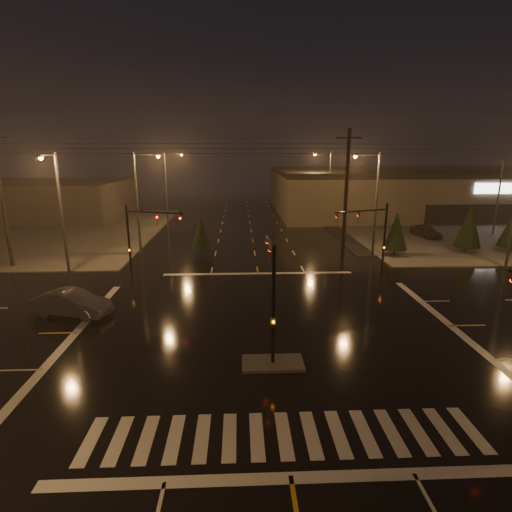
# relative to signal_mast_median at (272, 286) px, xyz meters

# --- Properties ---
(ground) EXTENTS (140.00, 140.00, 0.00)m
(ground) POSITION_rel_signal_mast_median_xyz_m (-0.00, 3.07, -3.75)
(ground) COLOR black
(ground) RESTS_ON ground
(sidewalk_ne) EXTENTS (36.00, 36.00, 0.12)m
(sidewalk_ne) POSITION_rel_signal_mast_median_xyz_m (30.00, 33.07, -3.69)
(sidewalk_ne) COLOR #43403C
(sidewalk_ne) RESTS_ON ground
(sidewalk_nw) EXTENTS (36.00, 36.00, 0.12)m
(sidewalk_nw) POSITION_rel_signal_mast_median_xyz_m (-30.00, 33.07, -3.69)
(sidewalk_nw) COLOR #43403C
(sidewalk_nw) RESTS_ON ground
(median_island) EXTENTS (3.00, 1.60, 0.15)m
(median_island) POSITION_rel_signal_mast_median_xyz_m (-0.00, -0.93, -3.68)
(median_island) COLOR #43403C
(median_island) RESTS_ON ground
(crosswalk) EXTENTS (15.00, 2.60, 0.01)m
(crosswalk) POSITION_rel_signal_mast_median_xyz_m (-0.00, -5.93, -3.75)
(crosswalk) COLOR beige
(crosswalk) RESTS_ON ground
(stop_bar_near) EXTENTS (16.00, 0.50, 0.01)m
(stop_bar_near) POSITION_rel_signal_mast_median_xyz_m (-0.00, -7.93, -3.75)
(stop_bar_near) COLOR beige
(stop_bar_near) RESTS_ON ground
(stop_bar_far) EXTENTS (16.00, 0.50, 0.01)m
(stop_bar_far) POSITION_rel_signal_mast_median_xyz_m (-0.00, 14.07, -3.75)
(stop_bar_far) COLOR beige
(stop_bar_far) RESTS_ON ground
(retail_building) EXTENTS (60.20, 28.30, 7.20)m
(retail_building) POSITION_rel_signal_mast_median_xyz_m (35.00, 49.06, 0.09)
(retail_building) COLOR brown
(retail_building) RESTS_ON ground
(commercial_block) EXTENTS (30.00, 18.00, 5.60)m
(commercial_block) POSITION_rel_signal_mast_median_xyz_m (-35.00, 45.07, -0.95)
(commercial_block) COLOR #433F3B
(commercial_block) RESTS_ON ground
(signal_mast_median) EXTENTS (0.25, 4.59, 6.00)m
(signal_mast_median) POSITION_rel_signal_mast_median_xyz_m (0.00, 0.00, 0.00)
(signal_mast_median) COLOR black
(signal_mast_median) RESTS_ON ground
(signal_mast_ne) EXTENTS (4.84, 1.86, 6.00)m
(signal_mast_ne) POSITION_rel_signal_mast_median_xyz_m (9.50, 13.21, 0.04)
(signal_mast_ne) COLOR black
(signal_mast_ne) RESTS_ON ground
(signal_mast_nw) EXTENTS (4.84, 1.86, 6.00)m
(signal_mast_nw) POSITION_rel_signal_mast_median_xyz_m (-9.50, 13.21, 0.04)
(signal_mast_nw) COLOR black
(signal_mast_nw) RESTS_ON ground
(streetlight_1) EXTENTS (2.77, 0.32, 10.00)m
(streetlight_1) POSITION_rel_signal_mast_median_xyz_m (-11.18, 21.07, 2.05)
(streetlight_1) COLOR #38383A
(streetlight_1) RESTS_ON ground
(streetlight_2) EXTENTS (2.77, 0.32, 10.00)m
(streetlight_2) POSITION_rel_signal_mast_median_xyz_m (-11.18, 37.07, 2.05)
(streetlight_2) COLOR #38383A
(streetlight_2) RESTS_ON ground
(streetlight_3) EXTENTS (2.77, 0.32, 10.00)m
(streetlight_3) POSITION_rel_signal_mast_median_xyz_m (11.18, 19.07, 2.05)
(streetlight_3) COLOR #38383A
(streetlight_3) RESTS_ON ground
(streetlight_4) EXTENTS (2.77, 0.32, 10.00)m
(streetlight_4) POSITION_rel_signal_mast_median_xyz_m (11.18, 39.07, 2.05)
(streetlight_4) COLOR #38383A
(streetlight_4) RESTS_ON ground
(streetlight_5) EXTENTS (0.32, 2.77, 10.00)m
(streetlight_5) POSITION_rel_signal_mast_median_xyz_m (-16.00, 14.26, 2.05)
(streetlight_5) COLOR #38383A
(streetlight_5) RESTS_ON ground
(utility_pole_0) EXTENTS (2.20, 0.32, 12.00)m
(utility_pole_0) POSITION_rel_signal_mast_median_xyz_m (-22.00, 17.07, 2.38)
(utility_pole_0) COLOR black
(utility_pole_0) RESTS_ON ground
(utility_pole_1) EXTENTS (2.20, 0.32, 12.00)m
(utility_pole_1) POSITION_rel_signal_mast_median_xyz_m (8.00, 17.07, 2.38)
(utility_pole_1) COLOR black
(utility_pole_1) RESTS_ON ground
(conifer_0) EXTENTS (2.36, 2.36, 4.38)m
(conifer_0) POSITION_rel_signal_mast_median_xyz_m (13.77, 19.36, -1.21)
(conifer_0) COLOR black
(conifer_0) RESTS_ON ground
(conifer_1) EXTENTS (2.63, 2.63, 4.81)m
(conifer_1) POSITION_rel_signal_mast_median_xyz_m (21.55, 20.21, -1.00)
(conifer_1) COLOR black
(conifer_1) RESTS_ON ground
(conifer_3) EXTENTS (2.12, 2.12, 4.00)m
(conifer_3) POSITION_rel_signal_mast_median_xyz_m (-5.27, 19.97, -1.40)
(conifer_3) COLOR black
(conifer_3) RESTS_ON ground
(car_parked) EXTENTS (2.52, 4.84, 1.57)m
(car_parked) POSITION_rel_signal_mast_median_xyz_m (20.87, 27.80, -2.97)
(car_parked) COLOR black
(car_parked) RESTS_ON ground
(car_crossing) EXTENTS (5.14, 2.89, 1.60)m
(car_crossing) POSITION_rel_signal_mast_median_xyz_m (-12.18, 5.72, -2.95)
(car_crossing) COLOR #54555B
(car_crossing) RESTS_ON ground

